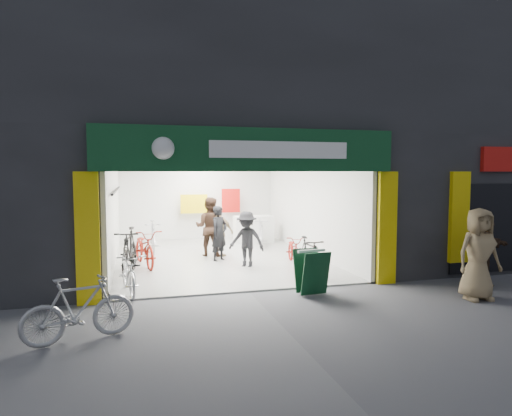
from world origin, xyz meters
name	(u,v)px	position (x,y,z in m)	size (l,w,h in m)	color
ground	(250,292)	(0.00, 0.00, 0.00)	(60.00, 60.00, 0.00)	#56565B
building	(239,118)	(0.91, 4.99, 4.31)	(17.00, 10.27, 8.00)	#232326
bike_left_front	(129,273)	(-2.50, 0.60, 0.44)	(0.59, 1.69, 0.89)	silver
bike_left_midfront	(129,252)	(-2.50, 2.29, 0.60)	(0.56, 2.00, 1.20)	black
bike_left_midback	(145,248)	(-2.11, 3.37, 0.52)	(0.69, 1.97, 1.04)	maroon
bike_left_back	(153,237)	(-1.80, 5.43, 0.52)	(0.49, 1.73, 1.04)	#A7A7AC
bike_right_front	(309,257)	(1.80, 1.11, 0.49)	(0.46, 1.62, 0.97)	black
bike_right_mid	(294,250)	(1.91, 2.50, 0.42)	(0.56, 1.60, 0.84)	maroon
bike_right_back	(261,233)	(1.80, 5.55, 0.51)	(0.48, 1.70, 1.02)	#B1B1B6
parked_bike	(79,309)	(-3.21, -2.07, 0.51)	(0.48, 1.69, 1.01)	#AAABAF
customer_a	(219,234)	(-0.01, 3.51, 0.81)	(0.59, 0.39, 1.62)	black
customer_b	(210,227)	(-0.16, 4.35, 0.91)	(0.89, 0.69, 1.82)	#352218
customer_c	(247,240)	(0.54, 2.46, 0.77)	(0.99, 0.57, 1.53)	black
customer_d	(219,232)	(0.10, 4.11, 0.78)	(0.92, 0.38, 1.57)	#866F4E
pedestrian_near	(479,254)	(4.35, -1.72, 0.93)	(0.91, 0.59, 1.87)	#8E7753
pedestrian_far	(482,249)	(5.06, -1.00, 0.89)	(1.64, 0.52, 1.77)	#3A271A
sandwich_board	(311,271)	(1.22, -0.50, 0.51)	(0.66, 0.68, 0.93)	#0D361C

